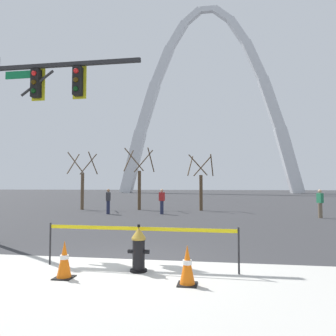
{
  "coord_description": "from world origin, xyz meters",
  "views": [
    {
      "loc": [
        2.0,
        -7.28,
        1.82
      ],
      "look_at": [
        0.11,
        5.0,
        2.5
      ],
      "focal_mm": 33.82,
      "sensor_mm": 36.0,
      "label": 1
    }
  ],
  "objects_px": {
    "traffic_cone_by_hydrant": "(64,260)",
    "pedestrian_walking_left": "(320,203)",
    "monument_arch": "(208,110)",
    "pedestrian_standing_center": "(162,201)",
    "traffic_cone_mid_sidewalk": "(187,265)",
    "pedestrian_walking_right": "(108,201)",
    "fire_hydrant": "(139,249)",
    "traffic_signal_gantry": "(28,114)"
  },
  "relations": [
    {
      "from": "traffic_cone_by_hydrant",
      "to": "pedestrian_walking_left",
      "type": "bearing_deg",
      "value": 56.17
    },
    {
      "from": "pedestrian_standing_center",
      "to": "pedestrian_walking_right",
      "type": "xyz_separation_m",
      "value": [
        -3.37,
        -0.46,
        0.0
      ]
    },
    {
      "from": "pedestrian_standing_center",
      "to": "traffic_cone_mid_sidewalk",
      "type": "bearing_deg",
      "value": -78.23
    },
    {
      "from": "traffic_cone_mid_sidewalk",
      "to": "traffic_signal_gantry",
      "type": "height_order",
      "value": "traffic_signal_gantry"
    },
    {
      "from": "traffic_cone_mid_sidewalk",
      "to": "pedestrian_standing_center",
      "type": "bearing_deg",
      "value": 101.77
    },
    {
      "from": "fire_hydrant",
      "to": "traffic_cone_by_hydrant",
      "type": "bearing_deg",
      "value": -152.3
    },
    {
      "from": "fire_hydrant",
      "to": "pedestrian_walking_right",
      "type": "relative_size",
      "value": 0.62
    },
    {
      "from": "traffic_cone_by_hydrant",
      "to": "traffic_cone_mid_sidewalk",
      "type": "xyz_separation_m",
      "value": [
        2.42,
        -0.05,
        0.0
      ]
    },
    {
      "from": "monument_arch",
      "to": "pedestrian_standing_center",
      "type": "relative_size",
      "value": 28.89
    },
    {
      "from": "traffic_cone_by_hydrant",
      "to": "traffic_signal_gantry",
      "type": "xyz_separation_m",
      "value": [
        -2.94,
        3.22,
        3.71
      ]
    },
    {
      "from": "monument_arch",
      "to": "pedestrian_standing_center",
      "type": "distance_m",
      "value": 59.35
    },
    {
      "from": "pedestrian_standing_center",
      "to": "fire_hydrant",
      "type": "bearing_deg",
      "value": -82.2
    },
    {
      "from": "fire_hydrant",
      "to": "traffic_cone_mid_sidewalk",
      "type": "xyz_separation_m",
      "value": [
        1.1,
        -0.75,
        -0.11
      ]
    },
    {
      "from": "traffic_signal_gantry",
      "to": "pedestrian_standing_center",
      "type": "relative_size",
      "value": 3.77
    },
    {
      "from": "traffic_cone_mid_sidewalk",
      "to": "pedestrian_walking_left",
      "type": "distance_m",
      "value": 14.41
    },
    {
      "from": "fire_hydrant",
      "to": "traffic_cone_by_hydrant",
      "type": "relative_size",
      "value": 1.36
    },
    {
      "from": "traffic_cone_mid_sidewalk",
      "to": "traffic_signal_gantry",
      "type": "relative_size",
      "value": 0.12
    },
    {
      "from": "traffic_cone_mid_sidewalk",
      "to": "pedestrian_standing_center",
      "type": "distance_m",
      "value": 14.24
    },
    {
      "from": "traffic_signal_gantry",
      "to": "monument_arch",
      "type": "bearing_deg",
      "value": 86.66
    },
    {
      "from": "traffic_cone_by_hydrant",
      "to": "pedestrian_walking_right",
      "type": "bearing_deg",
      "value": 106.03
    },
    {
      "from": "pedestrian_walking_right",
      "to": "fire_hydrant",
      "type": "bearing_deg",
      "value": -67.86
    },
    {
      "from": "pedestrian_standing_center",
      "to": "monument_arch",
      "type": "bearing_deg",
      "value": 88.53
    },
    {
      "from": "pedestrian_walking_left",
      "to": "traffic_cone_by_hydrant",
      "type": "bearing_deg",
      "value": -123.83
    },
    {
      "from": "traffic_cone_mid_sidewalk",
      "to": "pedestrian_walking_right",
      "type": "relative_size",
      "value": 0.46
    },
    {
      "from": "monument_arch",
      "to": "pedestrian_standing_center",
      "type": "xyz_separation_m",
      "value": [
        -1.44,
        -56.16,
        -19.12
      ]
    },
    {
      "from": "traffic_cone_mid_sidewalk",
      "to": "pedestrian_walking_right",
      "type": "bearing_deg",
      "value": 114.97
    },
    {
      "from": "pedestrian_standing_center",
      "to": "pedestrian_walking_right",
      "type": "relative_size",
      "value": 1.0
    },
    {
      "from": "traffic_cone_by_hydrant",
      "to": "pedestrian_standing_center",
      "type": "distance_m",
      "value": 13.9
    },
    {
      "from": "pedestrian_standing_center",
      "to": "pedestrian_walking_right",
      "type": "height_order",
      "value": "same"
    },
    {
      "from": "traffic_signal_gantry",
      "to": "pedestrian_walking_left",
      "type": "height_order",
      "value": "traffic_signal_gantry"
    },
    {
      "from": "pedestrian_standing_center",
      "to": "traffic_cone_by_hydrant",
      "type": "bearing_deg",
      "value": -88.0
    },
    {
      "from": "traffic_cone_by_hydrant",
      "to": "pedestrian_walking_left",
      "type": "distance_m",
      "value": 15.56
    },
    {
      "from": "pedestrian_standing_center",
      "to": "pedestrian_walking_left",
      "type": "bearing_deg",
      "value": -5.99
    },
    {
      "from": "traffic_cone_mid_sidewalk",
      "to": "pedestrian_walking_left",
      "type": "bearing_deg",
      "value": 64.31
    },
    {
      "from": "fire_hydrant",
      "to": "pedestrian_standing_center",
      "type": "xyz_separation_m",
      "value": [
        -1.81,
        13.19,
        0.35
      ]
    },
    {
      "from": "traffic_cone_mid_sidewalk",
      "to": "pedestrian_standing_center",
      "type": "height_order",
      "value": "pedestrian_standing_center"
    },
    {
      "from": "traffic_cone_mid_sidewalk",
      "to": "pedestrian_walking_right",
      "type": "xyz_separation_m",
      "value": [
        -6.28,
        13.48,
        0.46
      ]
    },
    {
      "from": "pedestrian_walking_left",
      "to": "pedestrian_walking_right",
      "type": "xyz_separation_m",
      "value": [
        -12.52,
        0.5,
        0.0
      ]
    },
    {
      "from": "traffic_cone_mid_sidewalk",
      "to": "pedestrian_walking_left",
      "type": "relative_size",
      "value": 0.46
    },
    {
      "from": "fire_hydrant",
      "to": "traffic_cone_mid_sidewalk",
      "type": "relative_size",
      "value": 1.36
    },
    {
      "from": "traffic_signal_gantry",
      "to": "monument_arch",
      "type": "relative_size",
      "value": 0.13
    },
    {
      "from": "monument_arch",
      "to": "pedestrian_standing_center",
      "type": "height_order",
      "value": "monument_arch"
    }
  ]
}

